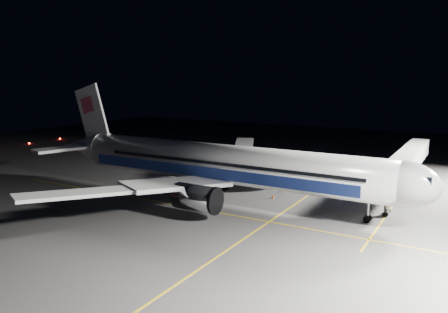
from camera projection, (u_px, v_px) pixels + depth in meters
ground at (224, 199)px, 63.86m from camera, size 200.00×200.00×0.00m
guide_line_main at (288, 209)px, 58.90m from camera, size 0.25×80.00×0.01m
guide_line_cross at (201, 210)px, 58.77m from camera, size 70.00×0.25×0.01m
guide_line_side at (394, 204)px, 61.44m from camera, size 0.25×40.00×0.01m
airliner at (217, 164)px, 63.48m from camera, size 61.48×54.22×16.64m
jet_bridge at (405, 163)px, 67.47m from camera, size 3.60×34.40×6.30m
baggage_tug at (195, 171)px, 79.91m from camera, size 2.59×2.34×1.55m
safety_cone_a at (273, 196)px, 64.23m from camera, size 0.40×0.40×0.60m
safety_cone_b at (283, 190)px, 67.75m from camera, size 0.44×0.44×0.66m
safety_cone_c at (245, 177)px, 76.35m from camera, size 0.45×0.45×0.68m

